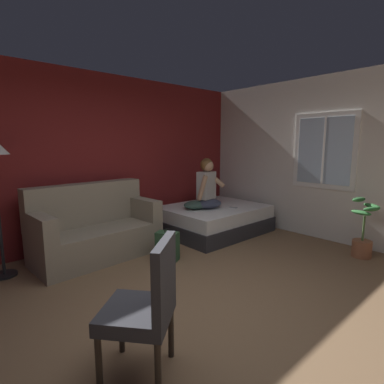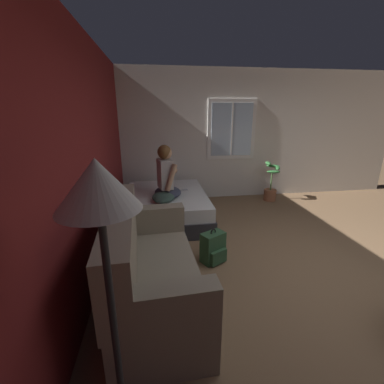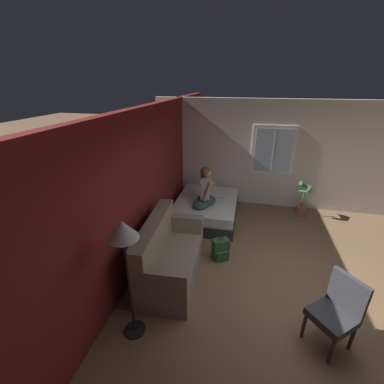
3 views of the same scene
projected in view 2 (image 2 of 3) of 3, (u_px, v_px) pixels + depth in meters
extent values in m
plane|color=brown|center=(334.00, 277.00, 3.03)|extent=(40.00, 40.00, 0.00)
cube|color=maroon|center=(67.00, 174.00, 2.23)|extent=(11.17, 0.16, 2.70)
cube|color=silver|center=(248.00, 136.00, 5.60)|extent=(0.16, 6.84, 2.70)
cube|color=white|center=(232.00, 130.00, 5.42)|extent=(0.02, 1.04, 1.24)
cube|color=#9EB2C6|center=(232.00, 130.00, 5.40)|extent=(0.01, 0.88, 1.08)
cube|color=white|center=(232.00, 130.00, 5.40)|extent=(0.01, 0.04, 1.08)
cube|color=#2D2D33|center=(167.00, 212.00, 4.63)|extent=(1.82, 1.44, 0.26)
cube|color=white|center=(166.00, 199.00, 4.56)|extent=(1.76, 1.39, 0.22)
cube|color=gray|center=(157.00, 284.00, 2.56)|extent=(1.74, 0.89, 0.44)
cube|color=gray|center=(121.00, 241.00, 2.35)|extent=(1.71, 0.33, 0.60)
cube|color=gray|center=(162.00, 309.00, 1.73)|extent=(0.22, 0.81, 0.32)
cube|color=gray|center=(151.00, 219.00, 3.15)|extent=(0.22, 0.81, 0.32)
ellipsoid|color=#383D51|center=(168.00, 192.00, 4.33)|extent=(0.60, 0.53, 0.16)
cube|color=#B2ADA8|center=(165.00, 174.00, 4.22)|extent=(0.36, 0.26, 0.48)
cylinder|color=tan|center=(171.00, 178.00, 4.07)|extent=(0.12, 0.22, 0.44)
cylinder|color=tan|center=(167.00, 166.00, 4.37)|extent=(0.15, 0.38, 0.29)
sphere|color=tan|center=(166.00, 153.00, 4.12)|extent=(0.21, 0.21, 0.21)
ellipsoid|color=brown|center=(164.00, 152.00, 4.11)|extent=(0.27, 0.26, 0.23)
cube|color=#2D5133|center=(213.00, 247.00, 3.30)|extent=(0.30, 0.35, 0.40)
cube|color=#2D5133|center=(219.00, 257.00, 3.24)|extent=(0.16, 0.23, 0.18)
torus|color=black|center=(213.00, 232.00, 3.23)|extent=(0.06, 0.08, 0.09)
ellipsoid|color=#385147|center=(164.00, 197.00, 4.13)|extent=(0.52, 0.41, 0.14)
cube|color=#B7B7BC|center=(184.00, 190.00, 4.70)|extent=(0.10, 0.16, 0.01)
cylinder|color=black|center=(116.00, 342.00, 1.31)|extent=(0.04, 0.04, 1.45)
cone|color=silver|center=(97.00, 184.00, 1.05)|extent=(0.36, 0.36, 0.22)
cylinder|color=#995B3D|center=(270.00, 195.00, 5.58)|extent=(0.26, 0.26, 0.24)
cylinder|color=#426033|center=(271.00, 182.00, 5.49)|extent=(0.03, 0.03, 0.36)
ellipsoid|color=#2D6B33|center=(273.00, 172.00, 5.32)|extent=(0.15, 0.29, 0.06)
ellipsoid|color=#2D6B33|center=(273.00, 166.00, 5.49)|extent=(0.22, 0.29, 0.06)
ellipsoid|color=#2D6B33|center=(268.00, 163.00, 5.38)|extent=(0.29, 0.15, 0.06)
ellipsoid|color=#2D6B33|center=(277.00, 168.00, 5.38)|extent=(0.30, 0.21, 0.06)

